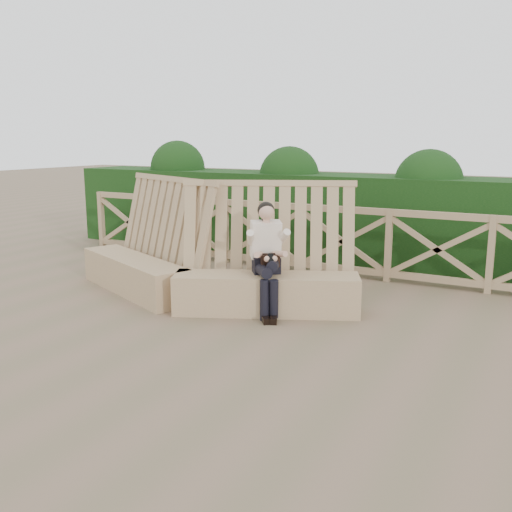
% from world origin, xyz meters
% --- Properties ---
extents(ground, '(60.00, 60.00, 0.00)m').
position_xyz_m(ground, '(0.00, 0.00, 0.00)').
color(ground, brown).
rests_on(ground, ground).
extents(bench, '(4.35, 1.62, 1.62)m').
position_xyz_m(bench, '(-1.20, 1.30, 0.41)').
color(bench, '#9F7D5B').
rests_on(bench, ground).
extents(woman, '(0.65, 0.80, 1.37)m').
position_xyz_m(woman, '(-0.16, 1.25, 0.75)').
color(woman, black).
rests_on(woman, ground).
extents(guardrail, '(10.10, 0.09, 1.10)m').
position_xyz_m(guardrail, '(0.00, 3.50, 0.55)').
color(guardrail, '#9B845A').
rests_on(guardrail, ground).
extents(hedge, '(12.00, 1.20, 1.50)m').
position_xyz_m(hedge, '(0.00, 4.70, 0.75)').
color(hedge, black).
rests_on(hedge, ground).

